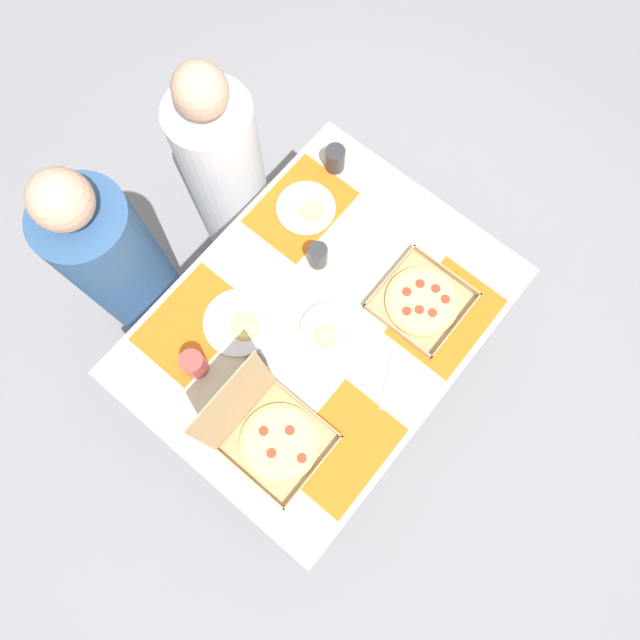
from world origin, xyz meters
TOP-DOWN VIEW (x-y plane):
  - ground_plane at (0.00, 0.00)m, footprint 6.00×6.00m
  - dining_table at (0.00, 0.00)m, footprint 1.25×0.94m
  - placemat_near_left at (-0.28, -0.32)m, footprint 0.36×0.26m
  - placemat_near_right at (0.28, -0.32)m, footprint 0.36×0.26m
  - placemat_far_left at (-0.28, 0.32)m, footprint 0.36×0.26m
  - placemat_far_right at (0.28, 0.32)m, footprint 0.36×0.26m
  - pizza_box_corner_left at (-0.40, -0.12)m, footprint 0.29×0.33m
  - pizza_box_corner_right at (0.27, -0.23)m, footprint 0.29×0.29m
  - plate_near_left at (0.29, 0.30)m, footprint 0.21×0.21m
  - plate_near_right at (-0.01, -0.05)m, footprint 0.20×0.20m
  - plate_far_right at (-0.18, 0.20)m, footprint 0.24×0.24m
  - cup_spare at (0.16, 0.14)m, footprint 0.07×0.07m
  - cup_red at (0.49, 0.33)m, footprint 0.07×0.07m
  - cup_dark at (-0.38, 0.21)m, footprint 0.08×0.08m
  - cup_clear_right at (-0.26, 0.05)m, footprint 0.08×0.08m
  - fork_by_far_right at (0.45, 0.13)m, footprint 0.17×0.12m
  - fork_by_near_right at (-0.02, -0.30)m, footprint 0.18×0.10m
  - diner_left_seat at (-0.28, 0.73)m, footprint 0.32×0.32m
  - diner_right_seat at (0.28, 0.73)m, footprint 0.32×0.32m

SIDE VIEW (x-z plane):
  - ground_plane at x=0.00m, z-range 0.00..0.00m
  - diner_right_seat at x=0.28m, z-range -0.06..1.06m
  - diner_left_seat at x=-0.28m, z-range -0.06..1.14m
  - dining_table at x=0.00m, z-range 0.25..0.98m
  - placemat_near_left at x=-0.28m, z-range 0.73..0.73m
  - placemat_near_right at x=0.28m, z-range 0.73..0.73m
  - placemat_far_left at x=-0.28m, z-range 0.73..0.73m
  - placemat_far_right at x=0.28m, z-range 0.73..0.73m
  - fork_by_far_right at x=0.45m, z-range 0.73..0.73m
  - fork_by_near_right at x=-0.02m, z-range 0.73..0.73m
  - plate_near_right at x=-0.01m, z-range 0.72..0.75m
  - plate_far_right at x=-0.18m, z-range 0.72..0.75m
  - plate_near_left at x=0.29m, z-range 0.72..0.75m
  - pizza_box_corner_right at x=0.27m, z-range 0.72..0.76m
  - cup_clear_right at x=-0.26m, z-range 0.73..0.82m
  - pizza_box_corner_left at x=-0.40m, z-range 0.62..0.94m
  - cup_red at x=0.49m, z-range 0.73..0.83m
  - cup_spare at x=0.16m, z-range 0.73..0.83m
  - cup_dark at x=-0.38m, z-range 0.73..0.84m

